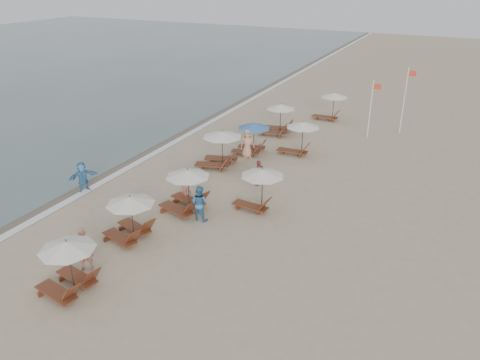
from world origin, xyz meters
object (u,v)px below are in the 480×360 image
at_px(beachgoer_far_b, 247,144).
at_px(waterline_walker, 83,177).
at_px(lounger_station_2, 184,191).
at_px(lounger_station_4, 251,137).
at_px(inland_station_2, 330,104).
at_px(beachgoer_far_a, 259,173).
at_px(flag_pole_near, 371,106).
at_px(lounger_station_3, 219,149).
at_px(beachgoer_near, 85,249).
at_px(beachgoer_mid_a, 199,203).
at_px(lounger_station_5, 277,121).
at_px(inland_station_0, 258,185).
at_px(beachgoer_mid_b, 186,185).
at_px(lounger_station_0, 66,267).
at_px(inland_station_1, 298,135).
at_px(lounger_station_1, 128,217).

distance_m(beachgoer_far_b, waterline_walker, 10.45).
height_order(lounger_station_2, lounger_station_4, lounger_station_2).
relative_size(inland_station_2, beachgoer_far_b, 1.44).
xyz_separation_m(beachgoer_far_a, flag_pole_near, (3.87, 11.11, 1.56)).
bearing_deg(lounger_station_3, beachgoer_near, -88.50).
bearing_deg(waterline_walker, beachgoer_mid_a, -61.68).
xyz_separation_m(lounger_station_5, beachgoer_far_a, (2.47, -8.85, -0.27)).
xyz_separation_m(lounger_station_2, inland_station_0, (3.32, 1.65, 0.33)).
bearing_deg(lounger_station_4, beachgoer_mid_b, -91.66).
relative_size(lounger_station_2, flag_pole_near, 0.65).
distance_m(inland_station_0, beachgoer_mid_a, 3.09).
xyz_separation_m(beachgoer_far_b, flag_pole_near, (6.27, 7.54, 1.36)).
xyz_separation_m(lounger_station_5, flag_pole_near, (6.34, 2.27, 1.30)).
bearing_deg(beachgoer_mid_a, beachgoer_near, 73.00).
bearing_deg(flag_pole_near, beachgoer_mid_a, -106.81).
distance_m(lounger_station_0, lounger_station_2, 7.56).
xyz_separation_m(lounger_station_5, inland_station_2, (2.57, 5.14, 0.30)).
bearing_deg(inland_station_2, lounger_station_0, -96.03).
height_order(lounger_station_0, beachgoer_far_a, lounger_station_0).
height_order(lounger_station_4, beachgoer_mid_a, lounger_station_4).
height_order(inland_station_0, beachgoer_mid_b, inland_station_0).
bearing_deg(beachgoer_near, inland_station_1, 42.35).
height_order(beachgoer_mid_b, beachgoer_far_a, beachgoer_mid_b).
distance_m(beachgoer_far_a, beachgoer_far_b, 4.31).
distance_m(lounger_station_0, beachgoer_mid_b, 8.57).
height_order(lounger_station_2, beachgoer_far_b, lounger_station_2).
xyz_separation_m(inland_station_0, flag_pole_near, (2.73, 13.87, 0.91)).
height_order(beachgoer_mid_a, waterline_walker, beachgoer_mid_a).
distance_m(lounger_station_2, beachgoer_mid_a, 1.33).
relative_size(lounger_station_5, beachgoer_mid_b, 1.62).
xyz_separation_m(inland_station_0, waterline_walker, (-9.60, -2.17, -0.56)).
height_order(lounger_station_2, beachgoer_far_a, lounger_station_2).
xyz_separation_m(lounger_station_0, flag_pole_near, (6.50, 23.07, 1.20)).
relative_size(inland_station_2, flag_pole_near, 0.66).
relative_size(lounger_station_4, beachgoer_mid_b, 1.50).
relative_size(lounger_station_1, lounger_station_3, 0.90).
xyz_separation_m(lounger_station_3, beachgoer_mid_a, (2.39, -6.41, -0.25)).
bearing_deg(flag_pole_near, inland_station_2, 142.65).
distance_m(lounger_station_2, beachgoer_far_a, 4.93).
distance_m(lounger_station_1, beachgoer_mid_b, 4.46).
xyz_separation_m(lounger_station_0, beachgoer_mid_a, (1.65, 7.01, -0.21)).
distance_m(inland_station_2, beachgoer_far_a, 14.00).
bearing_deg(lounger_station_5, beachgoer_mid_b, -91.30).
xyz_separation_m(inland_station_1, flag_pole_near, (3.48, 5.59, 0.97)).
relative_size(inland_station_1, beachgoer_near, 1.44).
bearing_deg(beachgoer_mid_a, lounger_station_2, -20.65).
relative_size(lounger_station_5, waterline_walker, 1.60).
xyz_separation_m(lounger_station_1, beachgoer_far_b, (0.60, 11.42, -0.13)).
bearing_deg(beachgoer_far_b, lounger_station_1, -131.47).
bearing_deg(lounger_station_5, beachgoer_mid_a, -83.85).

